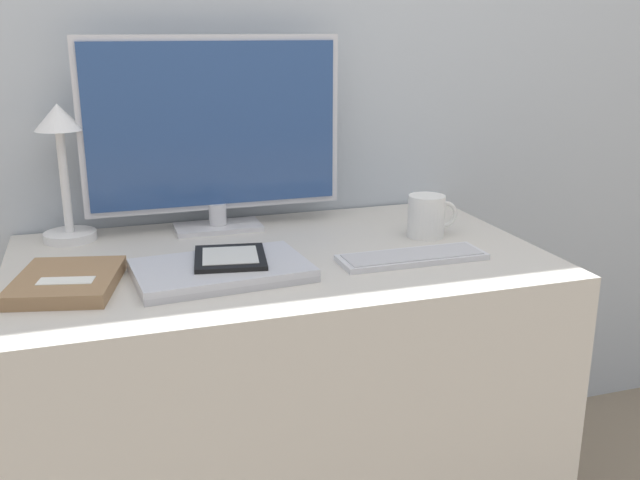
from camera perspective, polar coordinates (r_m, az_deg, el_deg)
wall_back at (r=1.84m, az=-6.63°, el=16.38°), size 3.60×0.05×2.40m
desk at (r=1.70m, az=-3.08°, el=-12.98°), size 1.14×0.68×0.73m
monitor at (r=1.71m, az=-8.49°, el=8.63°), size 0.61×0.11×0.46m
keyboard at (r=1.52m, az=7.37°, el=-1.35°), size 0.32×0.10×0.01m
laptop at (r=1.42m, az=-7.89°, el=-2.42°), size 0.35×0.24×0.03m
ereader at (r=1.44m, az=-7.20°, el=-1.40°), size 0.16×0.18×0.01m
desk_lamp at (r=1.71m, az=-19.94°, el=6.32°), size 0.12×0.12×0.31m
notebook at (r=1.43m, az=-19.59°, el=-3.16°), size 0.23×0.26×0.03m
coffee_mug at (r=1.69m, az=8.57°, el=1.91°), size 0.12×0.09×0.10m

